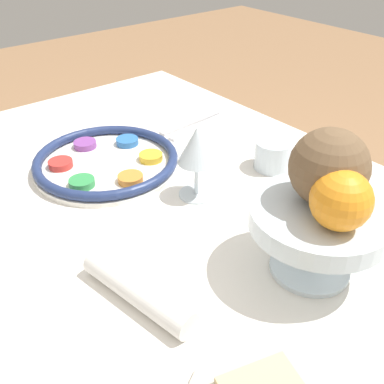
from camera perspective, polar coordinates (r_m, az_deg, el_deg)
dining_table at (r=1.01m, az=3.67°, el=-22.20°), size 1.57×0.86×0.71m
seder_plate at (r=0.96m, az=-10.82°, el=3.88°), size 0.30×0.30×0.03m
wine_glass at (r=0.81m, az=0.60°, el=5.57°), size 0.07×0.07×0.14m
fruit_stand at (r=0.67m, az=15.69°, el=-3.81°), size 0.20×0.20×0.12m
orange_fruit at (r=0.60m, az=18.41°, el=-1.00°), size 0.08×0.08×0.08m
coconut at (r=0.64m, az=17.00°, el=3.01°), size 0.11×0.11×0.11m
napkin_roll at (r=0.64m, az=-6.85°, el=-12.33°), size 0.20×0.07×0.04m
cup_near at (r=0.95m, az=10.28°, el=4.69°), size 0.08×0.08×0.06m
fork_left at (r=1.14m, az=-0.16°, el=8.78°), size 0.03×0.19×0.01m
fork_right at (r=1.12m, az=0.81°, el=8.28°), size 0.05×0.19×0.01m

